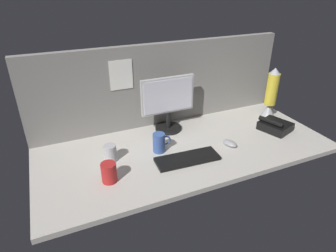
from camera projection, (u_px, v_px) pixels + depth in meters
ground_plane at (185, 148)px, 182.44cm from camera, size 180.00×80.00×3.00cm
cubicle_wall_back at (162, 85)px, 199.04cm from camera, size 180.00×5.50×56.36cm
monitor at (168, 102)px, 192.42cm from camera, size 36.67×18.00×37.09cm
keyboard at (187, 159)px, 167.43cm from camera, size 37.70×15.16×2.00cm
mouse at (230, 143)px, 181.23cm from camera, size 8.73×10.99×3.40cm
mug_ceramic_blue at (159, 143)px, 173.64cm from camera, size 11.28×7.34×11.98cm
mug_steel at (111, 153)px, 165.60cm from camera, size 7.02×7.02×9.86cm
mug_red_plastic at (109, 173)px, 148.56cm from camera, size 7.94×7.94×10.80cm
lava_lamp at (271, 97)px, 211.44cm from camera, size 11.53×11.53×37.74cm
desk_phone at (275, 126)px, 198.89cm from camera, size 22.34×23.56×8.80cm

